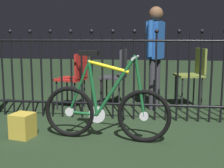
# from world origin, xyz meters

# --- Properties ---
(ground_plane) EXTENTS (20.00, 20.00, 0.00)m
(ground_plane) POSITION_xyz_m (0.00, 0.00, 0.00)
(ground_plane) COLOR #1F311C
(iron_fence) EXTENTS (3.55, 0.07, 1.23)m
(iron_fence) POSITION_xyz_m (-0.04, 0.71, 0.62)
(iron_fence) COLOR black
(iron_fence) RESTS_ON ground
(bicycle) EXTENTS (1.37, 0.40, 0.94)m
(bicycle) POSITION_xyz_m (-0.05, -0.10, 0.33)
(bicycle) COLOR black
(bicycle) RESTS_ON ground
(chair_red) EXTENTS (0.46, 0.46, 0.83)m
(chair_red) POSITION_xyz_m (-0.70, 1.16, 0.51)
(chair_red) COLOR black
(chair_red) RESTS_ON ground
(chair_olive) EXTENTS (0.46, 0.46, 0.90)m
(chair_olive) POSITION_xyz_m (1.06, 1.53, 0.56)
(chair_olive) COLOR black
(chair_olive) RESTS_ON ground
(chair_charcoal) EXTENTS (0.42, 0.41, 0.88)m
(chair_charcoal) POSITION_xyz_m (-0.10, 1.44, 0.53)
(chair_charcoal) COLOR black
(chair_charcoal) RESTS_ON ground
(person_visitor) EXTENTS (0.28, 0.45, 1.50)m
(person_visitor) POSITION_xyz_m (0.47, 1.35, 0.89)
(person_visitor) COLOR #2D2D33
(person_visitor) RESTS_ON ground
(display_crate) EXTENTS (0.26, 0.26, 0.27)m
(display_crate) POSITION_xyz_m (-0.95, -0.15, 0.13)
(display_crate) COLOR #B29933
(display_crate) RESTS_ON ground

